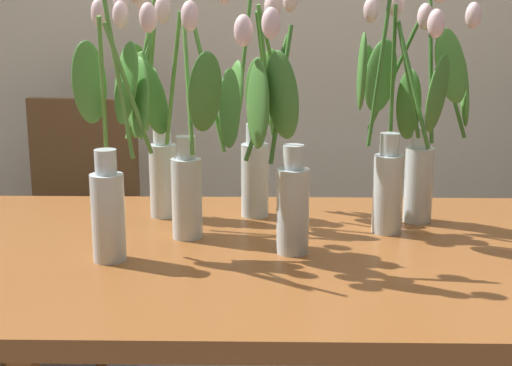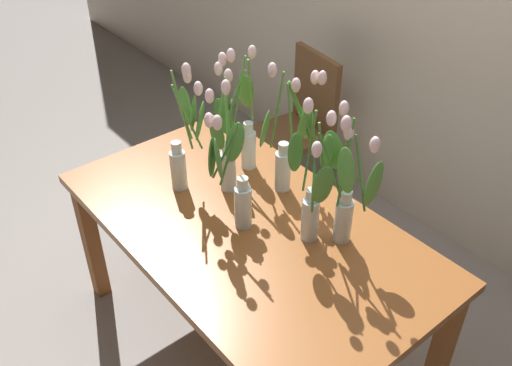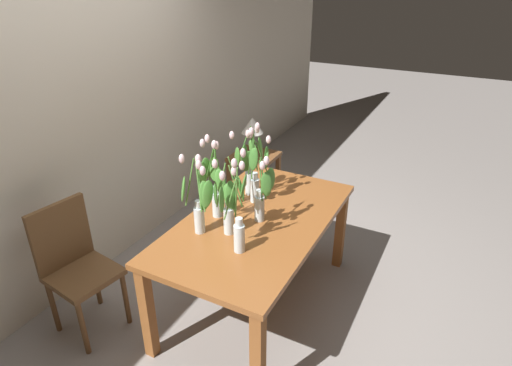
{
  "view_description": "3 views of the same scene",
  "coord_description": "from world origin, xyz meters",
  "px_view_note": "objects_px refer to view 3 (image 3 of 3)",
  "views": [
    {
      "loc": [
        -0.05,
        -1.5,
        1.24
      ],
      "look_at": [
        -0.08,
        0.02,
        0.88
      ],
      "focal_mm": 51.95,
      "sensor_mm": 36.0,
      "label": 1
    },
    {
      "loc": [
        1.36,
        -1.07,
        2.2
      ],
      "look_at": [
        0.01,
        0.04,
        0.92
      ],
      "focal_mm": 39.44,
      "sensor_mm": 36.0,
      "label": 2
    },
    {
      "loc": [
        -2.25,
        -1.16,
        2.28
      ],
      "look_at": [
        -0.01,
        0.0,
        1.02
      ],
      "focal_mm": 30.31,
      "sensor_mm": 36.0,
      "label": 3
    }
  ],
  "objects_px": {
    "tulip_vase_0": "(199,203)",
    "side_table": "(254,165)",
    "tulip_vase_3": "(250,168)",
    "table_lamp": "(252,126)",
    "tulip_vase_2": "(214,185)",
    "tulip_vase_4": "(262,199)",
    "tulip_vase_5": "(231,205)",
    "tulip_vase_6": "(254,172)",
    "tulip_vase_1": "(235,218)",
    "pillar_candle": "(254,156)",
    "dining_chair": "(75,262)",
    "dining_table": "(257,230)"
  },
  "relations": [
    {
      "from": "tulip_vase_2",
      "to": "tulip_vase_4",
      "type": "relative_size",
      "value": 1.15
    },
    {
      "from": "tulip_vase_2",
      "to": "tulip_vase_0",
      "type": "bearing_deg",
      "value": -167.52
    },
    {
      "from": "tulip_vase_4",
      "to": "side_table",
      "type": "distance_m",
      "value": 1.7
    },
    {
      "from": "tulip_vase_0",
      "to": "tulip_vase_1",
      "type": "distance_m",
      "value": 0.27
    },
    {
      "from": "tulip_vase_0",
      "to": "dining_chair",
      "type": "distance_m",
      "value": 0.97
    },
    {
      "from": "tulip_vase_2",
      "to": "tulip_vase_4",
      "type": "distance_m",
      "value": 0.34
    },
    {
      "from": "tulip_vase_1",
      "to": "tulip_vase_5",
      "type": "distance_m",
      "value": 0.18
    },
    {
      "from": "pillar_candle",
      "to": "tulip_vase_6",
      "type": "bearing_deg",
      "value": -152.35
    },
    {
      "from": "dining_table",
      "to": "tulip_vase_1",
      "type": "relative_size",
      "value": 2.74
    },
    {
      "from": "tulip_vase_6",
      "to": "pillar_candle",
      "type": "xyz_separation_m",
      "value": [
        1.06,
        0.55,
        -0.39
      ]
    },
    {
      "from": "tulip_vase_2",
      "to": "dining_chair",
      "type": "bearing_deg",
      "value": 133.18
    },
    {
      "from": "tulip_vase_1",
      "to": "table_lamp",
      "type": "height_order",
      "value": "tulip_vase_1"
    },
    {
      "from": "tulip_vase_1",
      "to": "tulip_vase_2",
      "type": "relative_size",
      "value": 1.01
    },
    {
      "from": "tulip_vase_0",
      "to": "tulip_vase_1",
      "type": "bearing_deg",
      "value": -96.65
    },
    {
      "from": "tulip_vase_0",
      "to": "side_table",
      "type": "distance_m",
      "value": 1.88
    },
    {
      "from": "tulip_vase_6",
      "to": "dining_chair",
      "type": "bearing_deg",
      "value": 138.61
    },
    {
      "from": "tulip_vase_1",
      "to": "tulip_vase_3",
      "type": "relative_size",
      "value": 1.02
    },
    {
      "from": "tulip_vase_3",
      "to": "table_lamp",
      "type": "distance_m",
      "value": 1.22
    },
    {
      "from": "dining_table",
      "to": "side_table",
      "type": "height_order",
      "value": "dining_table"
    },
    {
      "from": "tulip_vase_3",
      "to": "tulip_vase_4",
      "type": "xyz_separation_m",
      "value": [
        -0.33,
        -0.27,
        -0.03
      ]
    },
    {
      "from": "tulip_vase_6",
      "to": "table_lamp",
      "type": "distance_m",
      "value": 1.33
    },
    {
      "from": "tulip_vase_1",
      "to": "tulip_vase_4",
      "type": "height_order",
      "value": "tulip_vase_1"
    },
    {
      "from": "tulip_vase_2",
      "to": "side_table",
      "type": "xyz_separation_m",
      "value": [
        1.47,
        0.47,
        -0.54
      ]
    },
    {
      "from": "tulip_vase_3",
      "to": "dining_chair",
      "type": "xyz_separation_m",
      "value": [
        -1.04,
        0.77,
        -0.43
      ]
    },
    {
      "from": "tulip_vase_0",
      "to": "table_lamp",
      "type": "relative_size",
      "value": 1.44
    },
    {
      "from": "tulip_vase_5",
      "to": "tulip_vase_6",
      "type": "xyz_separation_m",
      "value": [
        0.45,
        0.07,
        0.03
      ]
    },
    {
      "from": "side_table",
      "to": "pillar_candle",
      "type": "distance_m",
      "value": 0.2
    },
    {
      "from": "tulip_vase_2",
      "to": "table_lamp",
      "type": "height_order",
      "value": "tulip_vase_2"
    },
    {
      "from": "side_table",
      "to": "tulip_vase_3",
      "type": "bearing_deg",
      "value": -153.67
    },
    {
      "from": "tulip_vase_5",
      "to": "tulip_vase_6",
      "type": "distance_m",
      "value": 0.46
    },
    {
      "from": "tulip_vase_4",
      "to": "table_lamp",
      "type": "xyz_separation_m",
      "value": [
        1.42,
        0.82,
        -0.07
      ]
    },
    {
      "from": "tulip_vase_2",
      "to": "tulip_vase_6",
      "type": "relative_size",
      "value": 0.99
    },
    {
      "from": "tulip_vase_2",
      "to": "tulip_vase_3",
      "type": "relative_size",
      "value": 1.01
    },
    {
      "from": "tulip_vase_0",
      "to": "tulip_vase_2",
      "type": "height_order",
      "value": "tulip_vase_2"
    },
    {
      "from": "dining_chair",
      "to": "side_table",
      "type": "bearing_deg",
      "value": -6.29
    },
    {
      "from": "tulip_vase_0",
      "to": "side_table",
      "type": "bearing_deg",
      "value": 16.88
    },
    {
      "from": "tulip_vase_0",
      "to": "tulip_vase_6",
      "type": "bearing_deg",
      "value": -9.05
    },
    {
      "from": "tulip_vase_2",
      "to": "tulip_vase_5",
      "type": "distance_m",
      "value": 0.26
    },
    {
      "from": "tulip_vase_2",
      "to": "dining_chair",
      "type": "relative_size",
      "value": 0.62
    },
    {
      "from": "side_table",
      "to": "tulip_vase_1",
      "type": "bearing_deg",
      "value": -155.63
    },
    {
      "from": "dining_table",
      "to": "tulip_vase_2",
      "type": "height_order",
      "value": "tulip_vase_2"
    },
    {
      "from": "tulip_vase_2",
      "to": "table_lamp",
      "type": "bearing_deg",
      "value": 18.31
    },
    {
      "from": "tulip_vase_0",
      "to": "tulip_vase_2",
      "type": "xyz_separation_m",
      "value": [
        0.26,
        0.06,
        -0.0
      ]
    },
    {
      "from": "side_table",
      "to": "tulip_vase_4",
      "type": "bearing_deg",
      "value": -150.42
    },
    {
      "from": "tulip_vase_2",
      "to": "tulip_vase_3",
      "type": "bearing_deg",
      "value": -10.1
    },
    {
      "from": "dining_chair",
      "to": "tulip_vase_2",
      "type": "bearing_deg",
      "value": -46.82
    },
    {
      "from": "tulip_vase_4",
      "to": "table_lamp",
      "type": "distance_m",
      "value": 1.64
    },
    {
      "from": "tulip_vase_5",
      "to": "tulip_vase_6",
      "type": "bearing_deg",
      "value": 8.85
    },
    {
      "from": "tulip_vase_3",
      "to": "tulip_vase_4",
      "type": "relative_size",
      "value": 1.13
    },
    {
      "from": "tulip_vase_1",
      "to": "tulip_vase_5",
      "type": "bearing_deg",
      "value": 38.17
    }
  ]
}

